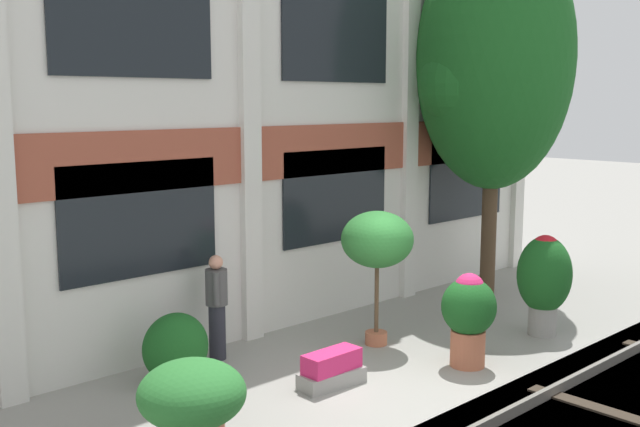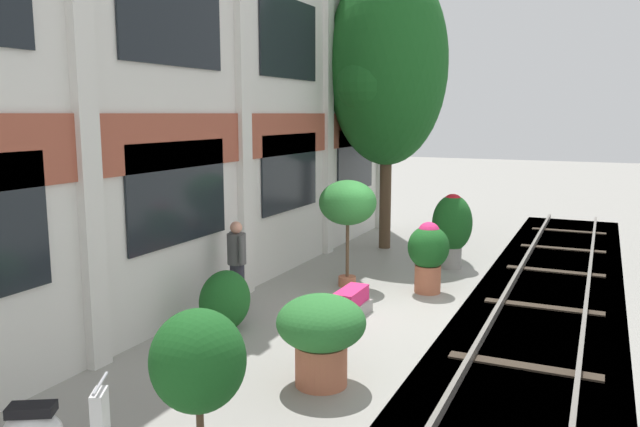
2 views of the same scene
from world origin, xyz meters
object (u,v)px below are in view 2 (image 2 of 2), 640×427
Objects in this scene: potted_plant_stone_basin at (452,224)px; topiary_hedge at (225,301)px; potted_plant_terracotta_small at (198,364)px; broadleaf_tree at (387,68)px; potted_plant_low_pan at (348,204)px; potted_plant_square_trough at (351,304)px; resident_by_doorway at (237,263)px; potted_plant_ribbed_drum at (428,251)px; potted_plant_glazed_jar at (321,331)px.

potted_plant_stone_basin reaches higher than topiary_hedge.
topiary_hedge is at bearing 30.36° from potted_plant_terracotta_small.
potted_plant_low_pan is (-3.91, -0.50, -2.98)m from broadleaf_tree.
broadleaf_tree is at bearing 55.30° from potted_plant_stone_basin.
potted_plant_square_trough is at bearing -47.33° from topiary_hedge.
potted_plant_stone_basin reaches higher than resident_by_doorway.
potted_plant_low_pan is 1.28× the size of potted_plant_stone_basin.
broadleaf_tree is 7.30× the size of topiary_hedge.
potted_plant_ribbed_drum is (-3.66, -2.14, -3.85)m from broadleaf_tree.
topiary_hedge is (-3.31, 0.83, -1.21)m from potted_plant_low_pan.
potted_plant_terracotta_small is 9.72m from potted_plant_stone_basin.
potted_plant_low_pan is 3.62m from topiary_hedge.
topiary_hedge is (1.26, 2.31, -0.23)m from potted_plant_glazed_jar.
potted_plant_terracotta_small is at bearing -179.60° from potted_plant_glazed_jar.
broadleaf_tree is 7.32× the size of potted_plant_square_trough.
potted_plant_square_trough is 0.61× the size of resident_by_doorway.
broadleaf_tree reaches higher than potted_plant_stone_basin.
potted_plant_stone_basin is at bearing -124.70° from broadleaf_tree.
topiary_hedge reaches higher than potted_plant_square_trough.
potted_plant_terracotta_small reaches higher than potted_plant_stone_basin.
resident_by_doorway is at bearing 28.63° from potted_plant_terracotta_small.
potted_plant_low_pan is at bearing 23.99° from potted_plant_square_trough.
potted_plant_glazed_jar is at bearing 0.40° from potted_plant_terracotta_small.
potted_plant_stone_basin is at bearing -22.99° from topiary_hedge.
potted_plant_terracotta_small is 5.67m from resident_by_doorway.
potted_plant_terracotta_small is at bearing -169.87° from broadleaf_tree.
broadleaf_tree reaches higher than potted_plant_terracotta_small.
potted_plant_low_pan is at bearing 98.70° from potted_plant_ribbed_drum.
potted_plant_stone_basin is 1.06× the size of resident_by_doorway.
potted_plant_terracotta_small is at bearing 179.32° from potted_plant_stone_basin.
potted_plant_square_trough is at bearing 169.23° from potted_plant_stone_basin.
potted_plant_ribbed_drum is at bearing -179.34° from potted_plant_stone_basin.
potted_plant_low_pan is 1.87m from potted_plant_ribbed_drum.
potted_plant_low_pan reaches higher than potted_plant_ribbed_drum.
potted_plant_glazed_jar reaches higher than topiary_hedge.
topiary_hedge is at bearing 157.01° from potted_plant_stone_basin.
broadleaf_tree is 3.33× the size of potted_plant_low_pan.
potted_plant_stone_basin is at bearing 6.09° from resident_by_doorway.
broadleaf_tree is 5.73m from potted_plant_ribbed_drum.
resident_by_doorway is (4.96, 2.71, -0.44)m from potted_plant_terracotta_small.
potted_plant_terracotta_small is at bearing -114.57° from resident_by_doorway.
potted_plant_ribbed_drum is 0.78× the size of potted_plant_terracotta_small.
potted_plant_ribbed_drum is 0.87× the size of resident_by_doorway.
potted_plant_low_pan is at bearing -14.11° from topiary_hedge.
potted_plant_low_pan is 7.44m from potted_plant_terracotta_small.
potted_plant_stone_basin is (2.44, -1.61, -0.69)m from potted_plant_low_pan.
broadleaf_tree is 4.04× the size of potted_plant_terracotta_small.
potted_plant_low_pan is 2.74m from resident_by_doorway.
potted_plant_glazed_jar is 3.51m from resident_by_doorway.
resident_by_doorway is at bearing 149.29° from potted_plant_stone_basin.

